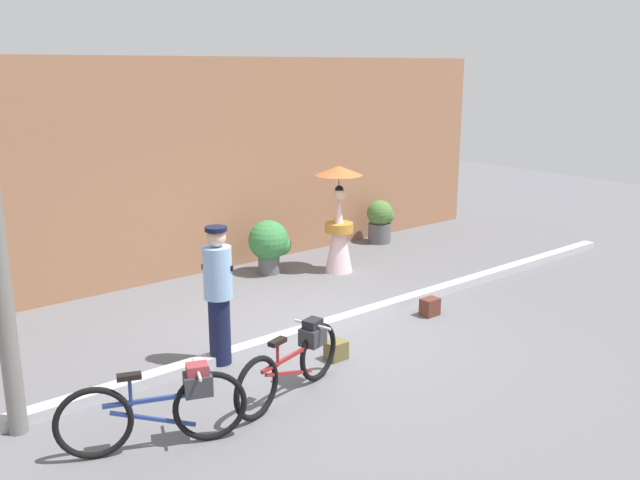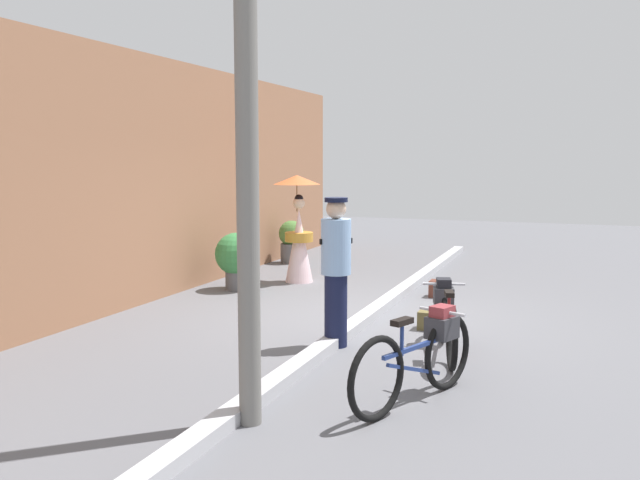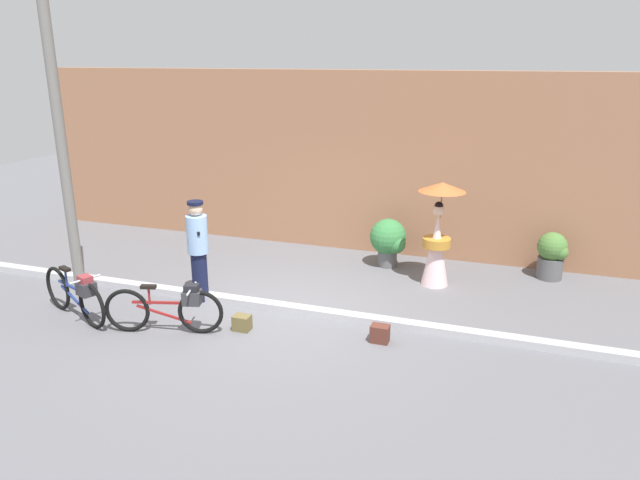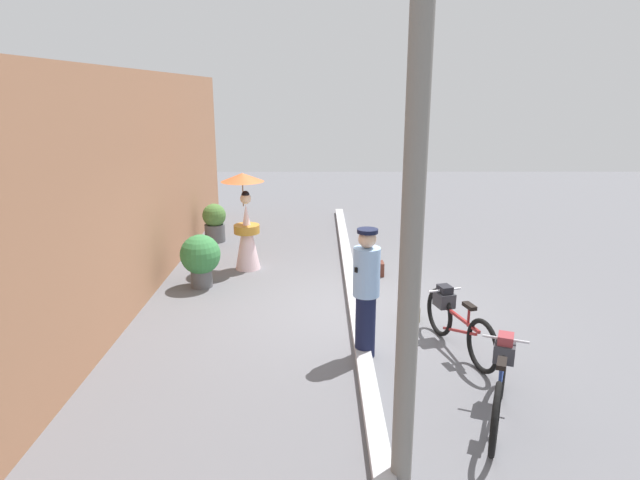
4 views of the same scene
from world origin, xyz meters
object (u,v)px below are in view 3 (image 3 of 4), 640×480
at_px(backpack_on_pavement, 242,323).
at_px(utility_pole, 62,151).
at_px(bicycle_far_side, 76,294).
at_px(person_with_parasol, 438,234).
at_px(backpack_spare, 380,333).
at_px(potted_plant_by_door, 389,240).
at_px(potted_plant_small, 552,254).
at_px(person_officer, 198,248).
at_px(bicycle_near_officer, 170,307).

relative_size(backpack_on_pavement, utility_pole, 0.05).
bearing_deg(bicycle_far_side, backpack_on_pavement, 10.60).
xyz_separation_m(person_with_parasol, backpack_spare, (-0.42, -2.50, -0.80)).
xyz_separation_m(potted_plant_by_door, utility_pole, (-5.00, -2.76, 1.86)).
xyz_separation_m(bicycle_far_side, person_with_parasol, (5.01, 3.27, 0.51)).
xyz_separation_m(potted_plant_small, backpack_spare, (-2.38, -3.47, -0.34)).
height_order(bicycle_far_side, person_with_parasol, person_with_parasol).
distance_m(person_officer, backpack_on_pavement, 1.62).
relative_size(bicycle_far_side, utility_pole, 0.35).
bearing_deg(bicycle_near_officer, bicycle_far_side, -177.45).
distance_m(bicycle_far_side, potted_plant_by_door, 5.62).
bearing_deg(person_officer, utility_pole, -177.04).
xyz_separation_m(person_with_parasol, backpack_on_pavement, (-2.45, -2.79, -0.81)).
distance_m(backpack_spare, utility_pole, 6.03).
bearing_deg(backpack_spare, backpack_on_pavement, -171.84).
relative_size(potted_plant_small, utility_pole, 0.18).
height_order(potted_plant_by_door, backpack_on_pavement, potted_plant_by_door).
height_order(bicycle_near_officer, backpack_on_pavement, bicycle_near_officer).
xyz_separation_m(bicycle_near_officer, person_with_parasol, (3.41, 3.20, 0.53)).
relative_size(potted_plant_small, backpack_on_pavement, 3.48).
relative_size(person_with_parasol, potted_plant_small, 2.12).
height_order(bicycle_far_side, backpack_spare, bicycle_far_side).
xyz_separation_m(bicycle_far_side, potted_plant_by_door, (4.01, 3.93, 0.11)).
height_order(bicycle_near_officer, person_with_parasol, person_with_parasol).
height_order(person_with_parasol, potted_plant_small, person_with_parasol).
distance_m(bicycle_near_officer, person_with_parasol, 4.71).
xyz_separation_m(bicycle_near_officer, backpack_spare, (2.99, 0.70, -0.27)).
height_order(potted_plant_small, backpack_spare, potted_plant_small).
distance_m(person_with_parasol, backpack_spare, 2.66).
bearing_deg(person_with_parasol, bicycle_near_officer, -136.83).
bearing_deg(potted_plant_by_door, person_with_parasol, -33.31).
bearing_deg(backpack_spare, bicycle_near_officer, -166.84).
relative_size(bicycle_far_side, person_officer, 0.98).
relative_size(bicycle_far_side, potted_plant_by_door, 1.78).
distance_m(potted_plant_by_door, potted_plant_small, 2.97).
height_order(potted_plant_by_door, backpack_spare, potted_plant_by_door).
relative_size(potted_plant_by_door, backpack_spare, 3.59).
bearing_deg(potted_plant_small, utility_pole, -158.86).
bearing_deg(person_officer, bicycle_near_officer, -80.80).
bearing_deg(person_with_parasol, potted_plant_by_door, 146.69).
xyz_separation_m(bicycle_near_officer, utility_pole, (-2.58, 1.10, 2.00)).
bearing_deg(potted_plant_small, potted_plant_by_door, -173.93).
xyz_separation_m(potted_plant_by_door, potted_plant_small, (2.96, 0.31, -0.07)).
bearing_deg(potted_plant_by_door, utility_pole, -151.07).
bearing_deg(potted_plant_by_door, person_officer, -134.68).
height_order(bicycle_far_side, backpack_on_pavement, bicycle_far_side).
bearing_deg(potted_plant_small, bicycle_near_officer, -142.16).
height_order(bicycle_near_officer, backpack_spare, bicycle_near_officer).
height_order(bicycle_far_side, utility_pole, utility_pole).
bearing_deg(utility_pole, person_officer, 2.96).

